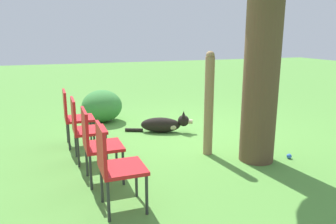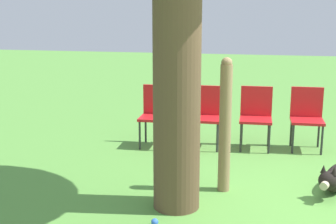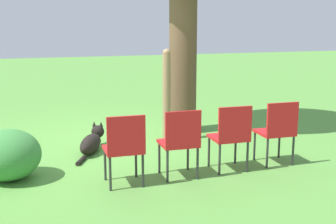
{
  "view_description": "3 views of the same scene",
  "coord_description": "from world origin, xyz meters",
  "px_view_note": "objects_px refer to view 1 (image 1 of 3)",
  "views": [
    {
      "loc": [
        2.15,
        4.74,
        1.67
      ],
      "look_at": [
        0.32,
        -0.5,
        0.35
      ],
      "focal_mm": 35.0,
      "sensor_mm": 36.0,
      "label": 1
    },
    {
      "loc": [
        -4.67,
        0.38,
        1.97
      ],
      "look_at": [
        -0.3,
        1.27,
        0.95
      ],
      "focal_mm": 50.0,
      "sensor_mm": 36.0,
      "label": 2
    },
    {
      "loc": [
        7.03,
        -1.17,
        1.98
      ],
      "look_at": [
        1.04,
        0.52,
        0.66
      ],
      "focal_mm": 50.0,
      "sensor_mm": 36.0,
      "label": 3
    }
  ],
  "objects_px": {
    "red_chair_0": "(74,114)",
    "red_chair_1": "(83,126)",
    "red_chair_2": "(96,141)",
    "tennis_ball": "(289,156)",
    "red_chair_3": "(114,162)",
    "fence_post": "(209,104)",
    "dog": "(165,124)"
  },
  "relations": [
    {
      "from": "red_chair_3",
      "to": "tennis_ball",
      "type": "distance_m",
      "value": 2.6
    },
    {
      "from": "red_chair_2",
      "to": "red_chair_3",
      "type": "bearing_deg",
      "value": -84.39
    },
    {
      "from": "fence_post",
      "to": "tennis_ball",
      "type": "distance_m",
      "value": 1.32
    },
    {
      "from": "fence_post",
      "to": "red_chair_2",
      "type": "distance_m",
      "value": 1.67
    },
    {
      "from": "dog",
      "to": "red_chair_1",
      "type": "height_order",
      "value": "red_chair_1"
    },
    {
      "from": "red_chair_0",
      "to": "red_chair_1",
      "type": "xyz_separation_m",
      "value": [
        -0.08,
        0.7,
        0.0
      ]
    },
    {
      "from": "dog",
      "to": "tennis_ball",
      "type": "relative_size",
      "value": 16.38
    },
    {
      "from": "red_chair_2",
      "to": "tennis_ball",
      "type": "height_order",
      "value": "red_chair_2"
    },
    {
      "from": "dog",
      "to": "red_chair_3",
      "type": "bearing_deg",
      "value": -96.47
    },
    {
      "from": "fence_post",
      "to": "red_chair_1",
      "type": "bearing_deg",
      "value": -10.04
    },
    {
      "from": "red_chair_0",
      "to": "tennis_ball",
      "type": "relative_size",
      "value": 12.67
    },
    {
      "from": "dog",
      "to": "tennis_ball",
      "type": "distance_m",
      "value": 2.13
    },
    {
      "from": "dog",
      "to": "red_chair_2",
      "type": "distance_m",
      "value": 2.13
    },
    {
      "from": "red_chair_2",
      "to": "red_chair_0",
      "type": "bearing_deg",
      "value": 95.61
    },
    {
      "from": "red_chair_3",
      "to": "fence_post",
      "type": "bearing_deg",
      "value": 34.7
    },
    {
      "from": "red_chair_2",
      "to": "red_chair_3",
      "type": "distance_m",
      "value": 0.7
    },
    {
      "from": "fence_post",
      "to": "red_chair_0",
      "type": "xyz_separation_m",
      "value": [
        1.76,
        -0.99,
        -0.24
      ]
    },
    {
      "from": "red_chair_3",
      "to": "red_chair_0",
      "type": "bearing_deg",
      "value": 95.61
    },
    {
      "from": "fence_post",
      "to": "tennis_ball",
      "type": "relative_size",
      "value": 21.38
    },
    {
      "from": "tennis_ball",
      "to": "red_chair_0",
      "type": "bearing_deg",
      "value": -29.26
    },
    {
      "from": "red_chair_3",
      "to": "tennis_ball",
      "type": "xyz_separation_m",
      "value": [
        -2.5,
        -0.55,
        -0.46
      ]
    },
    {
      "from": "dog",
      "to": "red_chair_1",
      "type": "distance_m",
      "value": 1.74
    },
    {
      "from": "dog",
      "to": "fence_post",
      "type": "distance_m",
      "value": 1.36
    },
    {
      "from": "fence_post",
      "to": "tennis_ball",
      "type": "xyz_separation_m",
      "value": [
        -0.98,
        0.54,
        -0.7
      ]
    },
    {
      "from": "red_chair_1",
      "to": "dog",
      "type": "bearing_deg",
      "value": 31.06
    },
    {
      "from": "red_chair_1",
      "to": "red_chair_2",
      "type": "xyz_separation_m",
      "value": [
        -0.08,
        0.7,
        0.0
      ]
    },
    {
      "from": "dog",
      "to": "fence_post",
      "type": "bearing_deg",
      "value": -55.88
    },
    {
      "from": "red_chair_1",
      "to": "tennis_ball",
      "type": "distance_m",
      "value": 2.83
    },
    {
      "from": "fence_post",
      "to": "red_chair_0",
      "type": "height_order",
      "value": "fence_post"
    },
    {
      "from": "dog",
      "to": "red_chair_0",
      "type": "bearing_deg",
      "value": -149.52
    },
    {
      "from": "red_chair_2",
      "to": "tennis_ball",
      "type": "relative_size",
      "value": 12.67
    },
    {
      "from": "tennis_ball",
      "to": "fence_post",
      "type": "bearing_deg",
      "value": -29.01
    }
  ]
}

